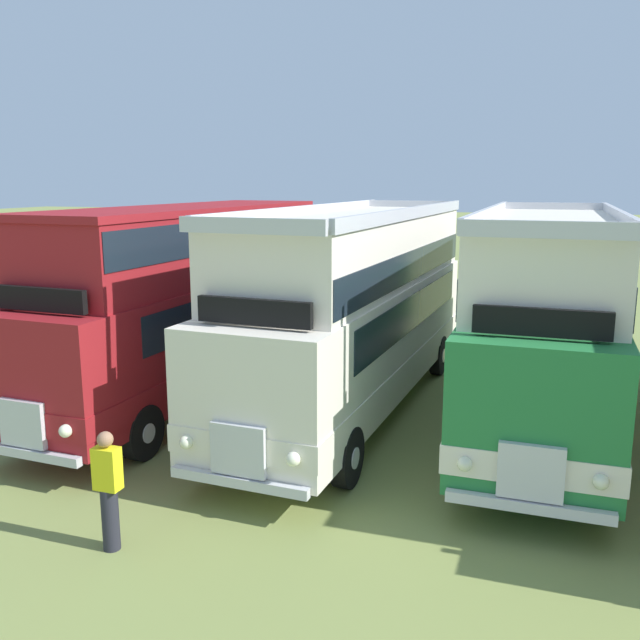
{
  "coord_description": "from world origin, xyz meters",
  "views": [
    {
      "loc": [
        -3.95,
        -14.02,
        5.05
      ],
      "look_at": [
        -8.6,
        -0.12,
        2.05
      ],
      "focal_mm": 38.31,
      "sensor_mm": 36.0,
      "label": 1
    }
  ],
  "objects": [
    {
      "name": "bus_first_in_row",
      "position": [
        -11.8,
        -0.22,
        2.47
      ],
      "size": [
        3.0,
        10.33,
        4.49
      ],
      "color": "maroon",
      "rests_on": "ground"
    },
    {
      "name": "bus_third_in_row",
      "position": [
        -3.93,
        0.19,
        2.35
      ],
      "size": [
        2.68,
        9.74,
        4.52
      ],
      "color": "#237538",
      "rests_on": "ground"
    },
    {
      "name": "bus_second_in_row",
      "position": [
        -7.86,
        0.21,
        2.36
      ],
      "size": [
        3.1,
        10.99,
        4.52
      ],
      "color": "silver",
      "rests_on": "ground"
    },
    {
      "name": "marshal_person",
      "position": [
        -9.47,
        -6.68,
        0.89
      ],
      "size": [
        0.36,
        0.24,
        1.73
      ],
      "color": "#23232D",
      "rests_on": "ground"
    }
  ]
}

